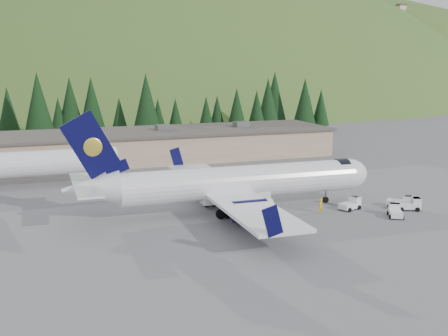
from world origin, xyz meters
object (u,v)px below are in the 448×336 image
at_px(terminal_building, 136,145).
at_px(baggage_tug_d, 410,204).
at_px(airliner, 233,184).
at_px(baggage_tug_b, 402,202).
at_px(baggage_tug_c, 395,211).
at_px(ramp_worker, 320,206).
at_px(second_airliner, 15,164).
at_px(baggage_tug_a, 351,204).

relative_size(terminal_building, baggage_tug_d, 22.73).
distance_m(airliner, baggage_tug_b, 20.52).
relative_size(baggage_tug_c, ramp_worker, 1.75).
height_order(terminal_building, ramp_worker, terminal_building).
height_order(second_airliner, baggage_tug_a, second_airliner).
height_order(baggage_tug_d, ramp_worker, ramp_worker).
bearing_deg(terminal_building, second_airliner, -141.22).
distance_m(baggage_tug_a, baggage_tug_c, 5.37).
height_order(baggage_tug_b, terminal_building, terminal_building).
distance_m(terminal_building, ramp_worker, 44.18).
height_order(baggage_tug_a, baggage_tug_b, baggage_tug_b).
distance_m(baggage_tug_c, ramp_worker, 8.34).
bearing_deg(ramp_worker, airliner, -63.19).
height_order(airliner, baggage_tug_b, airliner).
bearing_deg(baggage_tug_a, second_airliner, 125.74).
bearing_deg(ramp_worker, baggage_tug_b, 133.58).
distance_m(second_airliner, baggage_tug_c, 50.56).
relative_size(airliner, baggage_tug_a, 12.26).
xyz_separation_m(baggage_tug_b, baggage_tug_d, (0.27, -1.23, -0.02)).
bearing_deg(second_airliner, ramp_worker, -38.24).
distance_m(airliner, ramp_worker, 10.47).
xyz_separation_m(second_airliner, baggage_tug_a, (37.38, -25.93, -2.67)).
relative_size(second_airliner, baggage_tug_b, 8.87).
bearing_deg(baggage_tug_d, baggage_tug_a, -179.95).
xyz_separation_m(terminal_building, ramp_worker, (13.23, -42.12, -1.78)).
distance_m(baggage_tug_d, ramp_worker, 10.88).
bearing_deg(baggage_tug_c, terminal_building, 51.63).
bearing_deg(baggage_tug_a, terminal_building, 93.10).
height_order(airliner, second_airliner, airliner).
height_order(baggage_tug_a, ramp_worker, ramp_worker).
bearing_deg(airliner, baggage_tug_b, -14.24).
relative_size(airliner, terminal_building, 0.52).
bearing_deg(baggage_tug_b, baggage_tug_c, -89.42).
xyz_separation_m(second_airliner, terminal_building, (19.91, 16.00, -0.70)).
bearing_deg(second_airliner, baggage_tug_c, -37.11).
relative_size(baggage_tug_c, baggage_tug_d, 0.94).
distance_m(second_airliner, baggage_tug_b, 51.45).
bearing_deg(baggage_tug_d, airliner, -175.30).
height_order(airliner, baggage_tug_c, airliner).
bearing_deg(baggage_tug_a, baggage_tug_d, -42.73).
height_order(second_airliner, terminal_building, second_airliner).
bearing_deg(terminal_building, baggage_tug_d, -61.93).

